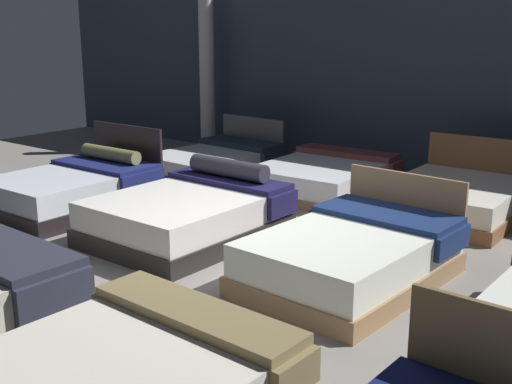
{
  "coord_description": "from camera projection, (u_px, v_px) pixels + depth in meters",
  "views": [
    {
      "loc": [
        3.85,
        -4.82,
        2.41
      ],
      "look_at": [
        -0.34,
        0.58,
        0.62
      ],
      "focal_mm": 44.66,
      "sensor_mm": 36.0,
      "label": 1
    }
  ],
  "objects": [
    {
      "name": "ground_plane",
      "position": [
        248.0,
        267.0,
        6.58
      ],
      "size": [
        18.0,
        18.0,
        0.02
      ],
      "primitive_type": "cube",
      "color": "gray"
    },
    {
      "name": "bed_8",
      "position": [
        216.0,
        160.0,
        10.8
      ],
      "size": [
        1.66,
        2.19,
        0.83
      ],
      "rotation": [
        0.0,
        0.0,
        -0.05
      ],
      "color": "#505352",
      "rests_on": "ground_plane"
    },
    {
      "name": "bed_4",
      "position": [
        76.0,
        189.0,
        8.56
      ],
      "size": [
        1.55,
        2.09,
        1.04
      ],
      "rotation": [
        0.0,
        0.0,
        0.01
      ],
      "color": "black",
      "rests_on": "ground_plane"
    },
    {
      "name": "showroom_back_wall",
      "position": [
        445.0,
        69.0,
        9.92
      ],
      "size": [
        18.0,
        0.06,
        3.5
      ],
      "primitive_type": "cube",
      "color": "#333D4C",
      "rests_on": "ground_plane"
    },
    {
      "name": "bed_5",
      "position": [
        189.0,
        214.0,
        7.41
      ],
      "size": [
        1.73,
        2.13,
        0.82
      ],
      "rotation": [
        0.0,
        0.0,
        -0.01
      ],
      "color": "black",
      "rests_on": "ground_plane"
    },
    {
      "name": "bed_6",
      "position": [
        353.0,
        255.0,
        6.13
      ],
      "size": [
        1.57,
        2.2,
        0.91
      ],
      "rotation": [
        0.0,
        0.0,
        -0.05
      ],
      "color": "#95724D",
      "rests_on": "ground_plane"
    },
    {
      "name": "bed_10",
      "position": [
        455.0,
        199.0,
        8.26
      ],
      "size": [
        1.62,
        1.98,
        0.92
      ],
      "rotation": [
        0.0,
        0.0,
        0.02
      ],
      "color": "brown",
      "rests_on": "ground_plane"
    },
    {
      "name": "bed_9",
      "position": [
        324.0,
        177.0,
        9.47
      ],
      "size": [
        1.77,
        2.09,
        0.52
      ],
      "rotation": [
        0.0,
        0.0,
        0.04
      ],
      "color": "brown",
      "rests_on": "ground_plane"
    },
    {
      "name": "support_pillar",
      "position": [
        207.0,
        61.0,
        12.27
      ],
      "size": [
        0.29,
        0.29,
        3.5
      ],
      "primitive_type": "cylinder",
      "color": "silver",
      "rests_on": "ground_plane"
    }
  ]
}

